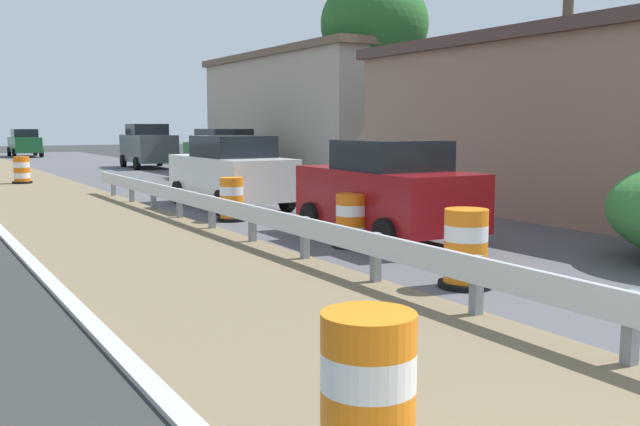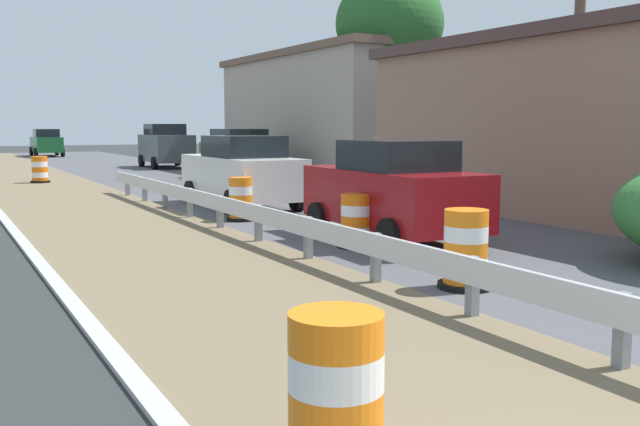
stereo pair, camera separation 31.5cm
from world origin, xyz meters
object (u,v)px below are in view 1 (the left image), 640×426
at_px(car_mid_far_lane, 225,154).
at_px(utility_pole_near, 566,58).
at_px(traffic_barrel_farther, 22,171).
at_px(car_trailing_near_lane, 148,146).
at_px(car_trailing_far_lane, 386,190).
at_px(traffic_barrel_nearest, 368,415).
at_px(traffic_barrel_far, 232,201).
at_px(car_lead_far_lane, 25,143).
at_px(car_lead_near_lane, 231,172).
at_px(traffic_barrel_mid, 352,223).
at_px(traffic_barrel_close, 466,252).

height_order(car_mid_far_lane, utility_pole_near, utility_pole_near).
relative_size(traffic_barrel_farther, car_trailing_near_lane, 0.24).
xyz_separation_m(car_trailing_near_lane, car_trailing_far_lane, (-3.10, -25.11, -0.17)).
relative_size(car_trailing_near_lane, car_mid_far_lane, 0.91).
distance_m(traffic_barrel_farther, car_mid_far_lane, 7.71).
relative_size(traffic_barrel_nearest, car_mid_far_lane, 0.24).
relative_size(traffic_barrel_far, car_lead_far_lane, 0.22).
height_order(traffic_barrel_farther, car_lead_near_lane, car_lead_near_lane).
distance_m(traffic_barrel_mid, car_trailing_near_lane, 25.80).
bearing_deg(traffic_barrel_far, car_trailing_far_lane, -69.99).
height_order(traffic_barrel_mid, car_mid_far_lane, car_mid_far_lane).
xyz_separation_m(traffic_barrel_farther, car_lead_far_lane, (3.61, 24.37, 0.51)).
xyz_separation_m(car_lead_near_lane, car_lead_far_lane, (-0.03, 35.67, -0.00)).
height_order(traffic_barrel_close, car_lead_far_lane, car_lead_far_lane).
relative_size(car_trailing_near_lane, car_lead_far_lane, 0.96).
bearing_deg(traffic_barrel_mid, car_mid_far_lane, 74.79).
height_order(car_lead_far_lane, car_trailing_far_lane, car_lead_far_lane).
distance_m(traffic_barrel_farther, car_lead_near_lane, 11.88).
distance_m(traffic_barrel_nearest, car_mid_far_lane, 24.83).
relative_size(car_mid_far_lane, car_trailing_far_lane, 1.13).
relative_size(traffic_barrel_nearest, utility_pole_near, 0.16).
xyz_separation_m(traffic_barrel_far, car_trailing_near_lane, (4.56, 21.10, 0.67)).
height_order(car_trailing_far_lane, utility_pole_near, utility_pole_near).
xyz_separation_m(car_mid_far_lane, utility_pole_near, (1.90, -15.19, 2.67)).
bearing_deg(traffic_barrel_far, traffic_barrel_nearest, -109.94).
relative_size(traffic_barrel_mid, car_trailing_far_lane, 0.23).
xyz_separation_m(traffic_barrel_nearest, traffic_barrel_mid, (4.69, 7.34, -0.08)).
distance_m(car_lead_far_lane, utility_pole_near, 42.38).
bearing_deg(utility_pole_near, traffic_barrel_farther, 117.71).
distance_m(traffic_barrel_close, car_mid_far_lane, 19.85).
height_order(traffic_barrel_close, car_mid_far_lane, car_mid_far_lane).
height_order(traffic_barrel_nearest, utility_pole_near, utility_pole_near).
bearing_deg(traffic_barrel_mid, car_trailing_near_lane, 80.82).
relative_size(car_lead_near_lane, car_lead_far_lane, 1.05).
bearing_deg(traffic_barrel_mid, traffic_barrel_close, -96.87).
bearing_deg(traffic_barrel_mid, car_trailing_far_lane, 19.12).
relative_size(traffic_barrel_far, traffic_barrel_farther, 0.99).
bearing_deg(car_lead_far_lane, traffic_barrel_nearest, 175.05).
xyz_separation_m(traffic_barrel_far, car_trailing_far_lane, (1.46, -4.01, 0.51)).
distance_m(traffic_barrel_nearest, traffic_barrel_close, 5.76).
relative_size(traffic_barrel_close, utility_pole_near, 0.15).
xyz_separation_m(car_trailing_near_lane, car_mid_far_lane, (0.18, -9.66, -0.10)).
bearing_deg(car_lead_near_lane, car_mid_far_lane, -22.25).
bearing_deg(car_trailing_far_lane, car_mid_far_lane, -9.82).
xyz_separation_m(traffic_barrel_close, car_mid_far_lane, (4.71, 19.27, 0.54)).
bearing_deg(car_mid_far_lane, traffic_barrel_far, -22.75).
bearing_deg(traffic_barrel_far, traffic_barrel_close, -89.81).
xyz_separation_m(traffic_barrel_far, car_mid_far_lane, (4.74, 11.44, 0.57)).
distance_m(car_lead_near_lane, car_trailing_near_lane, 18.92).
xyz_separation_m(traffic_barrel_nearest, car_trailing_far_lane, (5.71, 7.69, 0.45)).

